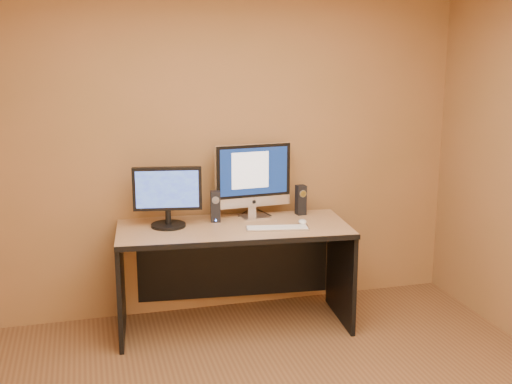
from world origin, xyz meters
The scene contains 10 objects.
walls centered at (0.00, 0.00, 1.30)m, with size 4.00×4.00×2.60m, color #93623B, non-canonical shape.
desk centered at (0.06, 1.58, 0.40)m, with size 1.72×0.75×0.79m, color tan, non-canonical shape.
imac centered at (0.27, 1.80, 1.09)m, with size 0.61×0.23×0.59m, color silver, non-canonical shape.
second_monitor centered at (-0.41, 1.71, 1.02)m, with size 0.51×0.26×0.45m, color black, non-canonical shape.
speaker_left centered at (-0.05, 1.76, 0.91)m, with size 0.07×0.08×0.24m, color black, non-canonical shape.
speaker_right centered at (0.65, 1.79, 0.91)m, with size 0.07×0.08×0.24m, color black, non-canonical shape.
keyboard centered at (0.35, 1.43, 0.80)m, with size 0.46×0.12×0.02m, color #B4B3B8.
mouse centered at (0.57, 1.51, 0.81)m, with size 0.06×0.11×0.04m, color white.
cable_a centered at (0.38, 1.90, 0.80)m, with size 0.01×0.01×0.24m, color black.
cable_b centered at (0.21, 1.92, 0.80)m, with size 0.01×0.01×0.19m, color black.
Camera 1 is at (-0.98, -2.89, 2.10)m, focal length 45.00 mm.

